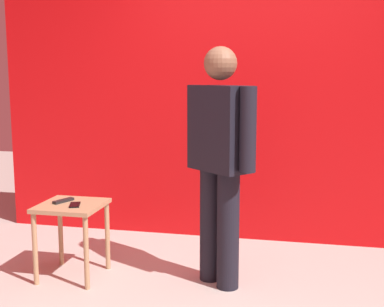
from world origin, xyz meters
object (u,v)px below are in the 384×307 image
object	(u,v)px
standing_person	(220,154)
tv_remote	(63,201)
cell_phone	(75,205)
side_table	(72,217)

from	to	relation	value
standing_person	tv_remote	bearing A→B (deg)	-176.12
cell_phone	standing_person	bearing A→B (deg)	-11.54
standing_person	side_table	world-z (taller)	standing_person
standing_person	cell_phone	xyz separation A→B (m)	(-1.02, -0.15, -0.38)
tv_remote	side_table	bearing A→B (deg)	2.66
standing_person	cell_phone	size ratio (longest dim) A/B	11.58
standing_person	side_table	bearing A→B (deg)	-174.29
cell_phone	side_table	bearing A→B (deg)	118.69
cell_phone	tv_remote	size ratio (longest dim) A/B	0.85
side_table	cell_phone	bearing A→B (deg)	-41.38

